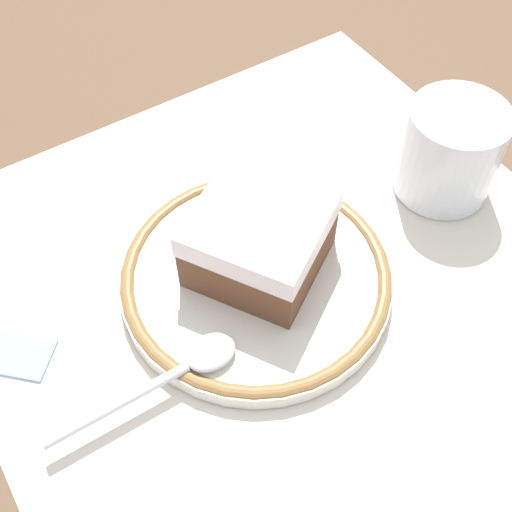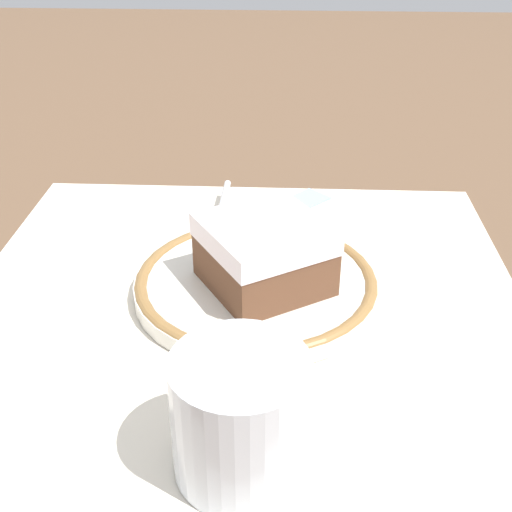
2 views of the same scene
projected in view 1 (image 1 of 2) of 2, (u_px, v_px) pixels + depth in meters
name	position (u px, v px, depth m)	size (l,w,h in m)	color
ground_plane	(285.00, 282.00, 0.46)	(2.40, 2.40, 0.00)	brown
placemat	(285.00, 282.00, 0.46)	(0.43, 0.43, 0.00)	beige
plate	(256.00, 277.00, 0.45)	(0.19, 0.19, 0.02)	silver
cake_slice	(259.00, 239.00, 0.43)	(0.11, 0.11, 0.05)	brown
spoon	(183.00, 368.00, 0.40)	(0.03, 0.13, 0.01)	silver
cup	(449.00, 156.00, 0.48)	(0.07, 0.07, 0.07)	silver
sugar_packet	(12.00, 353.00, 0.42)	(0.05, 0.03, 0.01)	#8CB2E0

